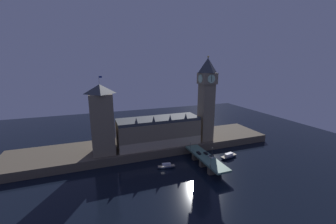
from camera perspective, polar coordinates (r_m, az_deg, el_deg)
ground_plane at (r=149.53m, az=-1.47°, el=-15.72°), size 400.00×400.00×0.00m
embankment at (r=182.00m, az=-5.50°, el=-9.23°), size 220.00×42.00×6.38m
parliament_hall at (r=172.27m, az=-2.65°, el=-5.35°), size 67.59×22.75×27.20m
clock_tower at (r=178.46m, az=10.61°, el=3.98°), size 13.29×13.40×72.55m
victoria_tower at (r=158.79m, az=-17.85°, el=-2.00°), size 16.32×16.32×57.93m
bridge at (r=155.13m, az=10.41°, el=-12.81°), size 10.70×46.00×7.03m
car_northbound_lead at (r=157.81m, az=8.51°, el=-11.13°), size 1.96×4.48×1.47m
car_southbound_lead at (r=153.09m, az=11.72°, el=-12.05°), size 1.97×4.53×1.48m
car_southbound_trail at (r=158.16m, az=10.45°, el=-11.15°), size 2.09×3.89×1.48m
pedestrian_near_rail at (r=141.54m, az=11.54°, el=-14.13°), size 0.38×0.38×1.70m
pedestrian_mid_walk at (r=154.62m, az=12.36°, el=-11.71°), size 0.38×0.38×1.84m
pedestrian_far_rail at (r=160.57m, az=6.93°, el=-10.56°), size 0.38×0.38×1.69m
street_lamp_near at (r=138.56m, az=11.82°, el=-13.09°), size 1.34×0.60×7.23m
street_lamp_mid at (r=155.04m, az=12.16°, el=-10.36°), size 1.34×0.60×6.57m
street_lamp_far at (r=161.94m, az=6.26°, el=-8.95°), size 1.34×0.60×7.20m
boat_upstream at (r=151.07m, az=-0.46°, el=-14.82°), size 13.93×5.70×3.68m
boat_downstream at (r=172.79m, az=16.48°, el=-11.64°), size 16.78×7.92×3.74m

